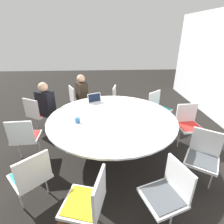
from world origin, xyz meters
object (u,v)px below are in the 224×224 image
(chair_0, at_px, (77,99))
(coffee_cup, at_px, (78,120))
(chair_8, at_px, (158,106))
(chair_2, at_px, (25,136))
(chair_3, at_px, (31,175))
(person_0, at_px, (83,94))
(chair_9, at_px, (119,100))
(person_1, at_px, (47,105))
(chair_7, at_px, (188,122))
(chair_6, at_px, (203,155))
(chair_1, at_px, (37,112))
(laptop, at_px, (96,101))
(chair_4, at_px, (88,200))
(chair_5, at_px, (168,191))

(chair_0, relative_size, coffee_cup, 9.71)
(coffee_cup, bearing_deg, chair_8, 123.69)
(chair_2, distance_m, chair_8, 2.94)
(chair_0, distance_m, chair_3, 2.74)
(chair_2, distance_m, person_0, 1.84)
(chair_9, bearing_deg, chair_3, -14.83)
(chair_2, xyz_separation_m, person_0, (-1.61, 0.86, 0.19))
(person_1, bearing_deg, chair_7, 16.81)
(chair_2, distance_m, chair_6, 2.91)
(chair_2, distance_m, chair_7, 3.08)
(chair_6, xyz_separation_m, coffee_cup, (-0.65, -1.89, 0.29))
(chair_1, height_order, coffee_cup, chair_1)
(chair_8, distance_m, chair_9, 1.04)
(chair_3, height_order, laptop, laptop)
(chair_9, relative_size, person_1, 0.71)
(chair_4, height_order, chair_7, same)
(person_0, bearing_deg, coffee_cup, -22.59)
(chair_4, bearing_deg, chair_8, -15.85)
(chair_6, bearing_deg, chair_9, -31.29)
(chair_8, bearing_deg, chair_1, -34.56)
(chair_9, distance_m, laptop, 1.08)
(chair_9, xyz_separation_m, laptop, (0.86, -0.58, 0.30))
(chair_2, relative_size, chair_7, 1.00)
(chair_7, bearing_deg, chair_6, 73.28)
(chair_5, bearing_deg, chair_0, 5.96)
(chair_7, bearing_deg, chair_2, 2.52)
(chair_0, distance_m, chair_6, 3.27)
(coffee_cup, bearing_deg, chair_5, 42.26)
(chair_0, bearing_deg, chair_5, -0.78)
(chair_1, xyz_separation_m, chair_5, (2.27, 2.19, 0.00))
(coffee_cup, bearing_deg, person_0, -177.34)
(chair_2, bearing_deg, chair_7, 2.50)
(chair_9, bearing_deg, chair_8, 72.87)
(person_0, relative_size, coffee_cup, 13.65)
(chair_2, distance_m, chair_4, 1.80)
(chair_0, xyz_separation_m, person_1, (0.85, -0.55, 0.19))
(chair_4, xyz_separation_m, chair_7, (-1.66, 1.88, 0.00))
(person_1, xyz_separation_m, coffee_cup, (0.97, 0.80, 0.09))
(chair_7, height_order, coffee_cup, chair_7)
(chair_1, bearing_deg, chair_7, 16.99)
(chair_4, bearing_deg, chair_3, 76.45)
(chair_5, height_order, coffee_cup, chair_5)
(chair_2, xyz_separation_m, chair_5, (1.28, 2.09, 0.00))
(chair_4, height_order, chair_6, same)
(chair_2, bearing_deg, chair_6, -16.73)
(chair_3, distance_m, chair_4, 0.85)
(chair_0, distance_m, laptop, 1.15)
(chair_7, bearing_deg, chair_0, -35.16)
(person_0, xyz_separation_m, coffee_cup, (1.63, 0.08, 0.09))
(chair_6, height_order, chair_9, same)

